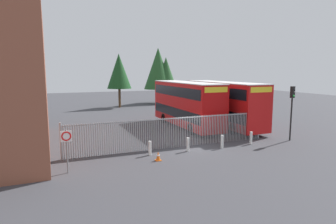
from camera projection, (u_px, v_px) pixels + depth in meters
ground_plane at (153, 127)px, 28.83m from camera, size 100.00×100.00×0.00m
palisade_fence at (173, 132)px, 20.87m from camera, size 15.31×0.14×2.35m
double_decker_bus_near_gate at (186, 103)px, 28.32m from camera, size 2.54×10.81×4.42m
double_decker_bus_behind_fence_left at (223, 102)px, 28.39m from camera, size 2.54×10.81×4.42m
bollard_near_left at (150, 148)px, 19.06m from camera, size 0.20×0.20×0.95m
bollard_center_front at (188, 145)px, 19.99m from camera, size 0.20×0.20×0.95m
bollard_near_right at (222, 142)px, 20.80m from camera, size 0.20×0.20×0.95m
bollard_far_right at (251, 138)px, 21.96m from camera, size 0.20×0.20×0.95m
traffic_cone_by_gate at (158, 156)px, 17.94m from camera, size 0.34×0.34×0.59m
speed_limit_sign_post at (67, 141)px, 15.54m from camera, size 0.60×0.14×2.40m
traffic_light_kerbside at (292, 103)px, 22.76m from camera, size 0.28×0.33×4.30m
tree_tall_back at (158, 69)px, 48.92m from camera, size 4.81×4.81×9.29m
tree_short_side at (119, 71)px, 43.21m from camera, size 3.58×3.58×7.98m
tree_mid_row at (166, 73)px, 49.09m from camera, size 3.70×3.70×7.73m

